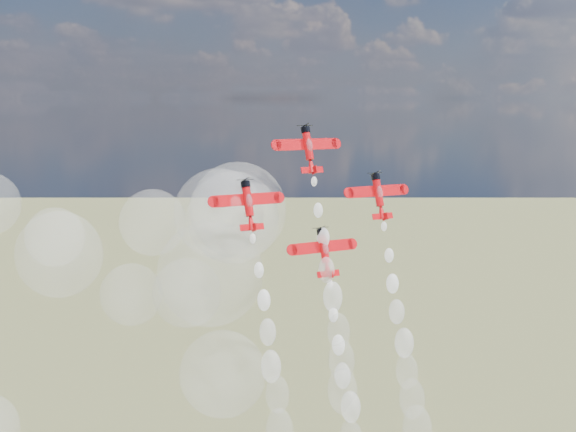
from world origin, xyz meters
The scene contains 8 objects.
plane_lead centered at (-0.15, 10.94, 113.20)m, with size 13.07×5.47×9.06m.
plane_left centered at (-14.29, 7.86, 103.78)m, with size 13.07×5.47×9.06m.
plane_right centered at (14.00, 7.86, 103.78)m, with size 13.07×5.47×9.06m.
plane_slot centered at (-0.15, 4.78, 94.37)m, with size 13.07×5.47×9.06m.
smoke_trail_lead centered at (-0.20, -0.58, 77.22)m, with size 5.69×14.81×40.30m.
smoke_trail_left centered at (-14.23, -3.83, 67.90)m, with size 5.48×14.88×40.68m.
smoke_trail_right centered at (14.18, -3.46, 68.03)m, with size 5.10×14.50×40.22m.
drifted_smoke_cloud centered at (-23.42, 22.76, 91.61)m, with size 65.78×34.81×50.58m.
Camera 1 is at (-75.54, -121.10, 122.52)m, focal length 50.00 mm.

